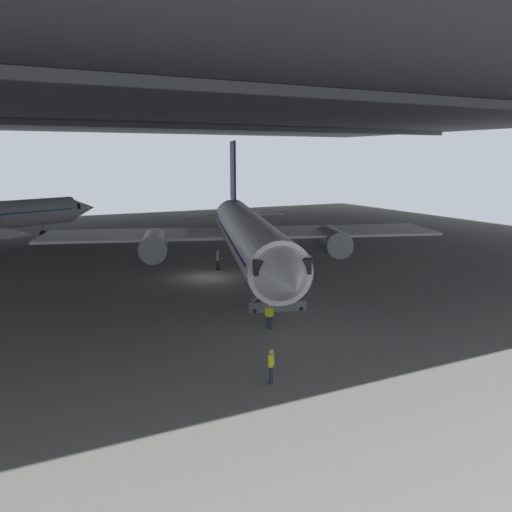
% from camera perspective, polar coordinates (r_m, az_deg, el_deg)
% --- Properties ---
extents(ground_plane, '(110.00, 110.00, 0.00)m').
position_cam_1_polar(ground_plane, '(45.12, -5.46, -2.42)').
color(ground_plane, gray).
extents(hangar_structure, '(121.00, 99.00, 16.17)m').
position_cam_1_polar(hangar_structure, '(57.18, -10.97, 15.93)').
color(hangar_structure, '#4C4F54').
rests_on(hangar_structure, ground_plane).
extents(airplane_main, '(37.66, 38.00, 12.10)m').
position_cam_1_polar(airplane_main, '(45.46, -0.88, 2.32)').
color(airplane_main, white).
rests_on(airplane_main, ground_plane).
extents(boarding_stairs, '(4.55, 2.70, 4.79)m').
position_cam_1_polar(boarding_stairs, '(35.72, 2.35, -4.73)').
color(boarding_stairs, slate).
rests_on(boarding_stairs, ground_plane).
extents(crew_worker_near_nose, '(0.41, 0.43, 1.68)m').
position_cam_1_polar(crew_worker_near_nose, '(24.35, 1.68, -11.86)').
color(crew_worker_near_nose, '#232838').
rests_on(crew_worker_near_nose, ground_plane).
extents(crew_worker_by_stairs, '(0.46, 0.39, 1.58)m').
position_cam_1_polar(crew_worker_by_stairs, '(31.60, 1.48, -6.55)').
color(crew_worker_by_stairs, '#232838').
rests_on(crew_worker_by_stairs, ground_plane).
extents(baggage_tug, '(2.32, 2.46, 0.90)m').
position_cam_1_polar(baggage_tug, '(53.01, 2.74, 0.21)').
color(baggage_tug, yellow).
rests_on(baggage_tug, ground_plane).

